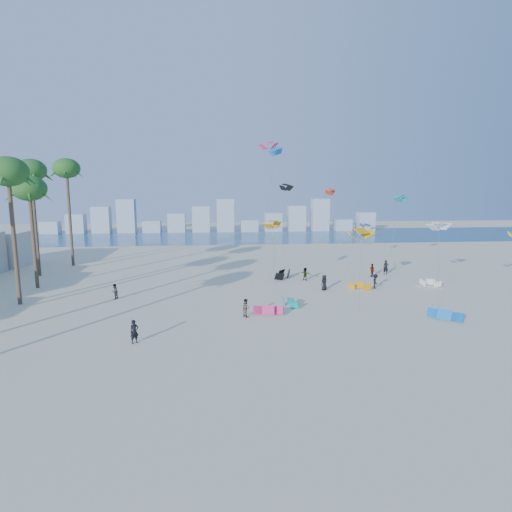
{
  "coord_description": "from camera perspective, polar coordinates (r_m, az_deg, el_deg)",
  "views": [
    {
      "loc": [
        -1.1,
        -26.84,
        11.64
      ],
      "look_at": [
        3.0,
        16.0,
        4.5
      ],
      "focal_mm": 29.63,
      "sensor_mm": 36.0,
      "label": 1
    }
  ],
  "objects": [
    {
      "name": "grounded_kites",
      "position": [
        46.01,
        10.9,
        -4.82
      ],
      "size": [
        23.35,
        21.6,
        1.06
      ],
      "color": "#DA3071",
      "rests_on": "ground"
    },
    {
      "name": "distant_skyline",
      "position": [
        109.17,
        -5.52,
        4.88
      ],
      "size": [
        85.0,
        3.0,
        8.4
      ],
      "color": "#9EADBF",
      "rests_on": "ground"
    },
    {
      "name": "ground",
      "position": [
        29.27,
        -2.95,
        -14.02
      ],
      "size": [
        220.0,
        220.0,
        0.0
      ],
      "primitive_type": "plane",
      "color": "beige",
      "rests_on": "ground"
    },
    {
      "name": "kitesurfers_far",
      "position": [
        50.98,
        8.46,
        -2.9
      ],
      "size": [
        33.86,
        10.02,
        1.93
      ],
      "color": "black",
      "rests_on": "ground"
    },
    {
      "name": "kitesurfer_near",
      "position": [
        33.28,
        -16.1,
        -9.79
      ],
      "size": [
        0.79,
        0.72,
        1.8
      ],
      "primitive_type": "imported",
      "rotation": [
        0.0,
        0.0,
        0.58
      ],
      "color": "black",
      "rests_on": "ground"
    },
    {
      "name": "flying_kites",
      "position": [
        52.73,
        9.72,
        9.1
      ],
      "size": [
        26.9,
        29.06,
        18.63
      ],
      "color": "orange",
      "rests_on": "ground"
    },
    {
      "name": "ocean",
      "position": [
        99.53,
        -4.8,
        2.67
      ],
      "size": [
        220.0,
        220.0,
        0.0
      ],
      "primitive_type": "plane",
      "color": "navy",
      "rests_on": "ground"
    },
    {
      "name": "kitesurfer_mid",
      "position": [
        38.28,
        -1.4,
        -7.0
      ],
      "size": [
        0.96,
        1.01,
        1.65
      ],
      "primitive_type": "imported",
      "rotation": [
        0.0,
        0.0,
        2.16
      ],
      "color": "gray",
      "rests_on": "ground"
    }
  ]
}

